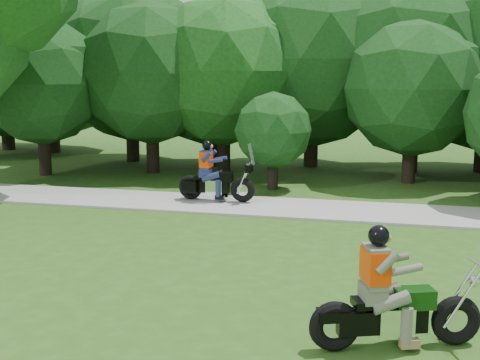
# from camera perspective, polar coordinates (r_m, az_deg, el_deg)

# --- Properties ---
(ground) EXTENTS (100.00, 100.00, 0.00)m
(ground) POSITION_cam_1_polar(r_m,az_deg,el_deg) (7.59, 1.57, -16.28)
(ground) COLOR #2B5117
(ground) RESTS_ON ground
(walkway) EXTENTS (60.00, 2.20, 0.06)m
(walkway) POSITION_cam_1_polar(r_m,az_deg,el_deg) (15.09, 8.03, -2.81)
(walkway) COLOR gray
(walkway) RESTS_ON ground
(tree_line) EXTENTS (39.89, 12.42, 7.77)m
(tree_line) POSITION_cam_1_polar(r_m,az_deg,el_deg) (21.65, 4.89, 10.77)
(tree_line) COLOR black
(tree_line) RESTS_ON ground
(chopper_motorcycle) EXTENTS (2.15, 1.11, 1.58)m
(chopper_motorcycle) POSITION_cam_1_polar(r_m,az_deg,el_deg) (7.75, 13.88, -11.31)
(chopper_motorcycle) COLOR black
(chopper_motorcycle) RESTS_ON ground
(touring_motorcycle) EXTENTS (2.09, 0.60, 1.59)m
(touring_motorcycle) POSITION_cam_1_polar(r_m,az_deg,el_deg) (15.81, -2.72, 0.11)
(touring_motorcycle) COLOR black
(touring_motorcycle) RESTS_ON walkway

